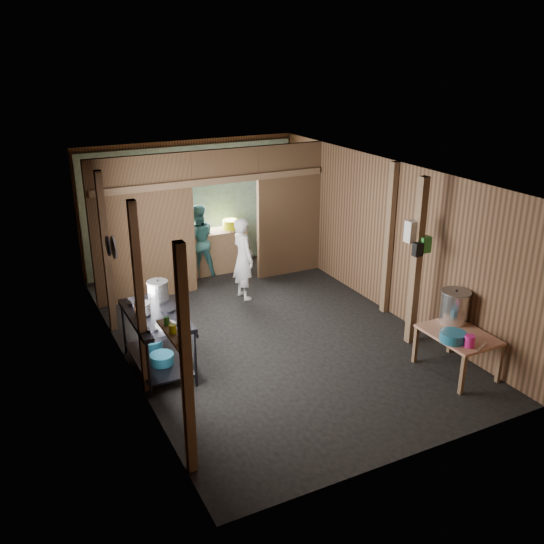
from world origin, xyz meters
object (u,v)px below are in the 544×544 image
stock_pot (455,307)px  yellow_tub (231,224)px  gas_range (158,341)px  cook (243,259)px  prep_table (456,353)px  stove_pot_large (158,291)px  pink_bucket (470,341)px

stock_pot → yellow_tub: size_ratio=1.48×
gas_range → cook: 2.81m
gas_range → prep_table: 4.19m
prep_table → stock_pot: bearing=59.6°
stove_pot_large → cook: bearing=35.1°
stock_pot → cook: cook is taller
stove_pot_large → gas_range: bearing=-111.6°
stock_pot → pink_bucket: stock_pot is taller
stove_pot_large → cook: 2.40m
yellow_tub → stove_pot_large: bearing=-129.3°
cook → gas_range: bearing=126.0°
yellow_tub → cook: cook is taller
gas_range → prep_table: (3.71, -1.95, -0.13)m
cook → stock_pot: bearing=-156.9°
yellow_tub → cook: 1.57m
prep_table → yellow_tub: yellow_tub is taller
stove_pot_large → pink_bucket: stove_pot_large is taller
prep_table → stock_pot: stock_pot is taller
pink_bucket → yellow_tub: (-1.02, 5.61, 0.26)m
pink_bucket → stove_pot_large: bearing=141.1°
stove_pot_large → stock_pot: bearing=-28.8°
gas_range → prep_table: bearing=-27.7°
stove_pot_large → yellow_tub: 3.73m
gas_range → stock_pot: size_ratio=2.99×
prep_table → cook: bearing=112.9°
prep_table → cook: 4.10m
pink_bucket → yellow_tub: 5.71m
gas_range → stove_pot_large: 0.73m
yellow_tub → cook: bearing=-104.9°
stove_pot_large → stock_pot: size_ratio=0.64×
stock_pot → cook: (-1.77, 3.43, -0.07)m
stock_pot → yellow_tub: bearing=105.5°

